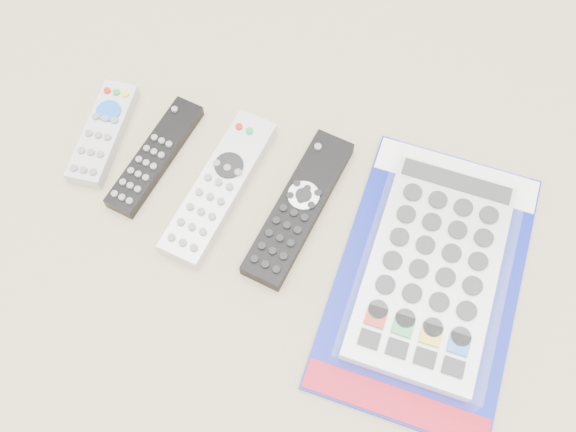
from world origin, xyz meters
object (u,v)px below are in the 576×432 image
(remote_silver_dvd, at_px, (219,187))
(remote_large_black, at_px, (299,208))
(jumbo_remote_packaged, at_px, (432,269))
(remote_slim_black, at_px, (155,156))
(remote_small_grey, at_px, (103,133))

(remote_silver_dvd, distance_m, remote_large_black, 0.10)
(jumbo_remote_packaged, bearing_deg, remote_large_black, 170.49)
(remote_slim_black, bearing_deg, remote_large_black, 5.21)
(remote_slim_black, relative_size, remote_silver_dvd, 0.81)
(jumbo_remote_packaged, bearing_deg, remote_slim_black, 174.03)
(remote_slim_black, bearing_deg, jumbo_remote_packaged, 2.07)
(remote_silver_dvd, relative_size, jumbo_remote_packaged, 0.63)
(remote_large_black, distance_m, jumbo_remote_packaged, 0.17)
(remote_small_grey, xyz_separation_m, remote_silver_dvd, (0.16, -0.03, 0.00))
(jumbo_remote_packaged, bearing_deg, remote_small_grey, 173.87)
(remote_silver_dvd, xyz_separation_m, jumbo_remote_packaged, (0.26, -0.04, 0.01))
(remote_large_black, relative_size, jumbo_remote_packaged, 0.62)
(remote_silver_dvd, height_order, remote_large_black, remote_silver_dvd)
(remote_small_grey, bearing_deg, remote_large_black, -10.08)
(remote_silver_dvd, distance_m, jumbo_remote_packaged, 0.27)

